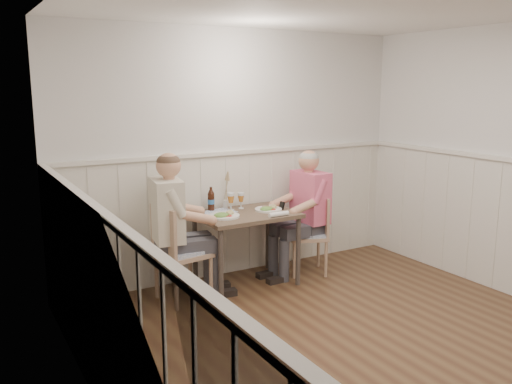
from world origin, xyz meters
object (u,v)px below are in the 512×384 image
chair_right (312,231)px  grass_vase (225,191)px  dining_table (246,222)px  diner_cream (172,239)px  chair_left (177,249)px  man_in_pink (307,221)px  beer_bottle (211,200)px

chair_right → grass_vase: size_ratio=2.08×
dining_table → diner_cream: diner_cream is taller
grass_vase → chair_left: bearing=-151.8°
man_in_pink → dining_table: bearing=177.8°
chair_left → dining_table: bearing=5.6°
grass_vase → diner_cream: bearing=-155.9°
diner_cream → beer_bottle: size_ratio=5.80×
chair_left → man_in_pink: man_in_pink is taller
dining_table → chair_left: (-0.78, -0.08, -0.15)m
man_in_pink → grass_vase: man_in_pink is taller
dining_table → chair_right: 0.81m
man_in_pink → grass_vase: 0.95m
diner_cream → grass_vase: size_ratio=3.52×
chair_right → chair_left: bearing=-179.3°
chair_left → grass_vase: (0.70, 0.37, 0.43)m
beer_bottle → chair_left: bearing=-146.4°
diner_cream → man_in_pink: bearing=0.0°
chair_left → diner_cream: diner_cream is taller
chair_right → man_in_pink: 0.13m
chair_left → beer_bottle: beer_bottle is taller
dining_table → man_in_pink: bearing=-2.2°
man_in_pink → chair_left: bearing=-178.2°
dining_table → chair_right: chair_right is taller
dining_table → man_in_pink: size_ratio=0.72×
beer_bottle → grass_vase: bearing=9.6°
dining_table → grass_vase: bearing=105.9°
grass_vase → beer_bottle: bearing=-170.4°
man_in_pink → grass_vase: size_ratio=3.34×
chair_right → chair_left: chair_left is taller
man_in_pink → grass_vase: (-0.82, 0.32, 0.36)m
man_in_pink → beer_bottle: size_ratio=5.50×
chair_left → beer_bottle: (0.52, 0.34, 0.36)m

